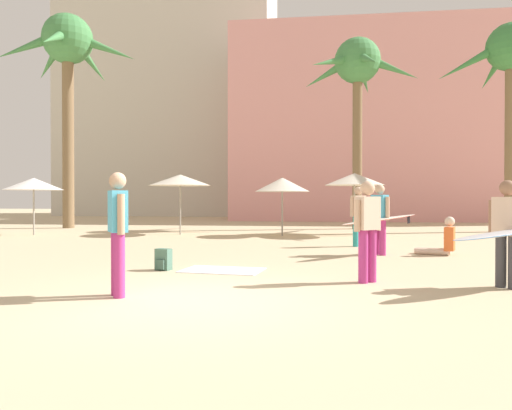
{
  "coord_description": "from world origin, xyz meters",
  "views": [
    {
      "loc": [
        1.67,
        -6.36,
        1.38
      ],
      "look_at": [
        -0.0,
        7.26,
        1.22
      ],
      "focal_mm": 33.7,
      "sensor_mm": 36.0,
      "label": 1
    }
  ],
  "objects_px": {
    "beach_towel": "(222,270)",
    "person_near_right": "(380,217)",
    "cafe_umbrella_0": "(355,179)",
    "person_far_left": "(511,230)",
    "palm_tree_left": "(357,72)",
    "cafe_umbrella_3": "(34,184)",
    "person_mid_center": "(358,214)",
    "palm_tree_far_left": "(511,61)",
    "backpack": "(163,260)",
    "person_mid_left": "(443,241)",
    "cafe_umbrella_1": "(282,185)",
    "person_far_right": "(118,228)",
    "palm_tree_center": "(68,54)",
    "person_near_left": "(367,227)",
    "cafe_umbrella_2": "(180,180)"
  },
  "relations": [
    {
      "from": "palm_tree_center",
      "to": "person_near_left",
      "type": "xyz_separation_m",
      "value": [
        12.74,
        -13.83,
        -7.48
      ]
    },
    {
      "from": "person_mid_left",
      "to": "person_near_right",
      "type": "bearing_deg",
      "value": 32.07
    },
    {
      "from": "person_far_left",
      "to": "beach_towel",
      "type": "bearing_deg",
      "value": -57.58
    },
    {
      "from": "cafe_umbrella_1",
      "to": "person_mid_center",
      "type": "height_order",
      "value": "cafe_umbrella_1"
    },
    {
      "from": "cafe_umbrella_0",
      "to": "person_near_right",
      "type": "relative_size",
      "value": 1.04
    },
    {
      "from": "cafe_umbrella_3",
      "to": "person_near_left",
      "type": "height_order",
      "value": "cafe_umbrella_3"
    },
    {
      "from": "palm_tree_left",
      "to": "person_mid_center",
      "type": "relative_size",
      "value": 5.1
    },
    {
      "from": "cafe_umbrella_0",
      "to": "person_far_left",
      "type": "relative_size",
      "value": 0.98
    },
    {
      "from": "cafe_umbrella_1",
      "to": "cafe_umbrella_2",
      "type": "bearing_deg",
      "value": 176.0
    },
    {
      "from": "cafe_umbrella_1",
      "to": "cafe_umbrella_2",
      "type": "xyz_separation_m",
      "value": [
        -4.04,
        0.28,
        0.2
      ]
    },
    {
      "from": "person_far_right",
      "to": "palm_tree_left",
      "type": "bearing_deg",
      "value": 41.18
    },
    {
      "from": "person_near_left",
      "to": "cafe_umbrella_2",
      "type": "bearing_deg",
      "value": 169.51
    },
    {
      "from": "person_near_right",
      "to": "person_far_right",
      "type": "xyz_separation_m",
      "value": [
        -4.38,
        -5.58,
        0.03
      ]
    },
    {
      "from": "person_near_right",
      "to": "person_mid_center",
      "type": "distance_m",
      "value": 2.26
    },
    {
      "from": "palm_tree_center",
      "to": "person_near_right",
      "type": "bearing_deg",
      "value": -36.2
    },
    {
      "from": "cafe_umbrella_3",
      "to": "palm_tree_center",
      "type": "bearing_deg",
      "value": 103.0
    },
    {
      "from": "palm_tree_left",
      "to": "cafe_umbrella_3",
      "type": "distance_m",
      "value": 14.94
    },
    {
      "from": "beach_towel",
      "to": "person_far_left",
      "type": "height_order",
      "value": "person_far_left"
    },
    {
      "from": "cafe_umbrella_1",
      "to": "person_far_left",
      "type": "relative_size",
      "value": 0.91
    },
    {
      "from": "beach_towel",
      "to": "person_mid_center",
      "type": "xyz_separation_m",
      "value": [
        3.05,
        5.17,
        0.96
      ]
    },
    {
      "from": "person_near_right",
      "to": "person_far_left",
      "type": "distance_m",
      "value": 4.58
    },
    {
      "from": "person_mid_left",
      "to": "cafe_umbrella_1",
      "type": "bearing_deg",
      "value": -30.86
    },
    {
      "from": "person_mid_left",
      "to": "person_far_right",
      "type": "xyz_separation_m",
      "value": [
        -5.94,
        -5.86,
        0.64
      ]
    },
    {
      "from": "cafe_umbrella_0",
      "to": "person_near_right",
      "type": "bearing_deg",
      "value": -88.87
    },
    {
      "from": "cafe_umbrella_2",
      "to": "beach_towel",
      "type": "bearing_deg",
      "value": -69.31
    },
    {
      "from": "palm_tree_far_left",
      "to": "palm_tree_left",
      "type": "relative_size",
      "value": 0.99
    },
    {
      "from": "palm_tree_far_left",
      "to": "backpack",
      "type": "bearing_deg",
      "value": -131.63
    },
    {
      "from": "beach_towel",
      "to": "person_near_right",
      "type": "height_order",
      "value": "person_near_right"
    },
    {
      "from": "beach_towel",
      "to": "person_mid_left",
      "type": "distance_m",
      "value": 5.91
    },
    {
      "from": "cafe_umbrella_3",
      "to": "person_near_left",
      "type": "xyz_separation_m",
      "value": [
        11.69,
        -9.26,
        -1.06
      ]
    },
    {
      "from": "palm_tree_left",
      "to": "person_near_right",
      "type": "xyz_separation_m",
      "value": [
        -0.36,
        -10.84,
        -6.43
      ]
    },
    {
      "from": "person_far_right",
      "to": "cafe_umbrella_3",
      "type": "bearing_deg",
      "value": 93.79
    },
    {
      "from": "cafe_umbrella_0",
      "to": "person_mid_center",
      "type": "xyz_separation_m",
      "value": [
        -0.21,
        -4.0,
        -1.18
      ]
    },
    {
      "from": "palm_tree_center",
      "to": "backpack",
      "type": "distance_m",
      "value": 17.71
    },
    {
      "from": "beach_towel",
      "to": "person_far_right",
      "type": "bearing_deg",
      "value": -110.67
    },
    {
      "from": "person_near_right",
      "to": "person_near_left",
      "type": "bearing_deg",
      "value": 39.22
    },
    {
      "from": "person_mid_left",
      "to": "person_far_right",
      "type": "distance_m",
      "value": 8.37
    },
    {
      "from": "palm_tree_center",
      "to": "person_near_right",
      "type": "distance_m",
      "value": 18.29
    },
    {
      "from": "cafe_umbrella_3",
      "to": "palm_tree_left",
      "type": "bearing_deg",
      "value": 23.49
    },
    {
      "from": "cafe_umbrella_2",
      "to": "backpack",
      "type": "relative_size",
      "value": 5.83
    },
    {
      "from": "person_far_right",
      "to": "beach_towel",
      "type": "bearing_deg",
      "value": 36.63
    },
    {
      "from": "palm_tree_far_left",
      "to": "beach_towel",
      "type": "height_order",
      "value": "palm_tree_far_left"
    },
    {
      "from": "cafe_umbrella_0",
      "to": "cafe_umbrella_3",
      "type": "distance_m",
      "value": 12.34
    },
    {
      "from": "person_near_left",
      "to": "person_mid_left",
      "type": "height_order",
      "value": "person_near_left"
    },
    {
      "from": "palm_tree_far_left",
      "to": "palm_tree_left",
      "type": "distance_m",
      "value": 6.45
    },
    {
      "from": "person_far_right",
      "to": "person_mid_center",
      "type": "distance_m",
      "value": 8.8
    },
    {
      "from": "palm_tree_far_left",
      "to": "cafe_umbrella_3",
      "type": "xyz_separation_m",
      "value": [
        -19.11,
        -4.31,
        -5.3
      ]
    },
    {
      "from": "person_near_left",
      "to": "person_far_right",
      "type": "bearing_deg",
      "value": -107.65
    },
    {
      "from": "cafe_umbrella_0",
      "to": "person_near_left",
      "type": "distance_m",
      "value": 10.3
    },
    {
      "from": "cafe_umbrella_1",
      "to": "person_mid_left",
      "type": "relative_size",
      "value": 2.21
    }
  ]
}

